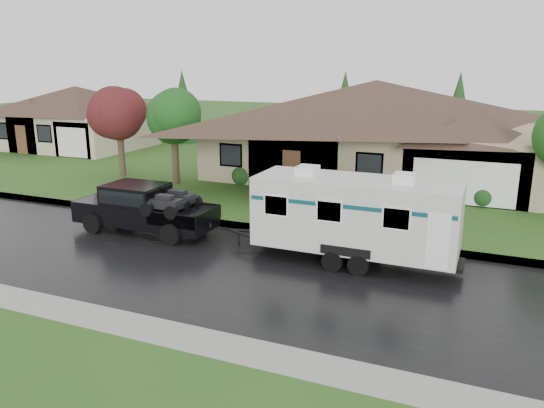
{
  "coord_description": "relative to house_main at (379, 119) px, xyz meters",
  "views": [
    {
      "loc": [
        8.55,
        -16.83,
        6.69
      ],
      "look_at": [
        0.6,
        2.0,
        1.24
      ],
      "focal_mm": 35.0,
      "sensor_mm": 36.0,
      "label": 1
    }
  ],
  "objects": [
    {
      "name": "curb",
      "position": [
        -2.29,
        -11.59,
        -3.52
      ],
      "size": [
        140.0,
        0.5,
        0.15
      ],
      "primitive_type": "cube",
      "color": "gray",
      "rests_on": "ground"
    },
    {
      "name": "tree_red",
      "position": [
        -14.02,
        -5.55,
        0.14
      ],
      "size": [
        3.12,
        3.12,
        5.17
      ],
      "color": "#382B1E",
      "rests_on": "lawn"
    },
    {
      "name": "pickup_truck",
      "position": [
        -6.67,
        -13.61,
        -2.54
      ],
      "size": [
        5.87,
        2.23,
        1.96
      ],
      "color": "black",
      "rests_on": "ground"
    },
    {
      "name": "road",
      "position": [
        -2.29,
        -15.84,
        -3.59
      ],
      "size": [
        140.0,
        8.0,
        0.01
      ],
      "primitive_type": "cube",
      "color": "black",
      "rests_on": "ground"
    },
    {
      "name": "travel_trailer",
      "position": [
        2.14,
        -13.61,
        -1.87
      ],
      "size": [
        7.24,
        2.54,
        3.25
      ],
      "color": "silver",
      "rests_on": "ground"
    },
    {
      "name": "shrub_row",
      "position": [
        -0.29,
        -4.54,
        -2.94
      ],
      "size": [
        13.6,
        1.0,
        1.0
      ],
      "color": "#143814",
      "rests_on": "lawn"
    },
    {
      "name": "tree_left_green",
      "position": [
        -10.01,
        -5.96,
        0.3
      ],
      "size": [
        3.26,
        3.26,
        5.39
      ],
      "color": "#382B1E",
      "rests_on": "lawn"
    },
    {
      "name": "house_far",
      "position": [
        -24.07,
        2.02,
        -0.62
      ],
      "size": [
        10.8,
        8.64,
        5.8
      ],
      "color": "#BBAF8B",
      "rests_on": "lawn"
    },
    {
      "name": "house_main",
      "position": [
        0.0,
        0.0,
        0.0
      ],
      "size": [
        19.44,
        10.8,
        6.9
      ],
      "color": "gray",
      "rests_on": "lawn"
    },
    {
      "name": "ground",
      "position": [
        -2.29,
        -13.84,
        -3.59
      ],
      "size": [
        140.0,
        140.0,
        0.0
      ],
      "primitive_type": "plane",
      "color": "#2B551A",
      "rests_on": "ground"
    },
    {
      "name": "lawn",
      "position": [
        -2.29,
        1.16,
        -3.52
      ],
      "size": [
        140.0,
        26.0,
        0.15
      ],
      "primitive_type": "cube",
      "color": "#2B551A",
      "rests_on": "ground"
    }
  ]
}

